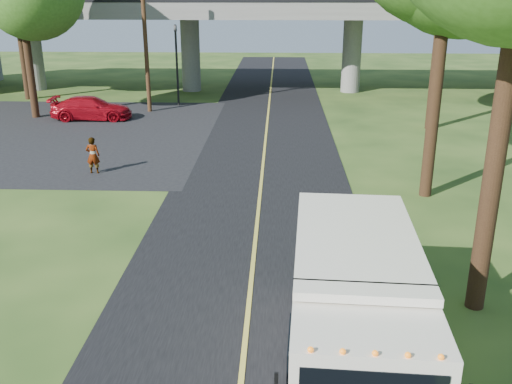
# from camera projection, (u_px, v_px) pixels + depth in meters

# --- Properties ---
(ground) EXTENTS (120.00, 120.00, 0.00)m
(ground) POSITION_uv_depth(u_px,v_px,m) (247.00, 324.00, 13.18)
(ground) COLOR #243F16
(ground) RESTS_ON ground
(road) EXTENTS (7.00, 90.00, 0.02)m
(road) POSITION_uv_depth(u_px,v_px,m) (261.00, 184.00, 22.59)
(road) COLOR black
(road) RESTS_ON ground
(parking_lot) EXTENTS (16.00, 18.00, 0.01)m
(parking_lot) POSITION_uv_depth(u_px,v_px,m) (61.00, 134.00, 30.55)
(parking_lot) COLOR black
(parking_lot) RESTS_ON ground
(lane_line) EXTENTS (0.12, 90.00, 0.01)m
(lane_line) POSITION_uv_depth(u_px,v_px,m) (261.00, 184.00, 22.58)
(lane_line) COLOR gold
(lane_line) RESTS_ON road
(overpass) EXTENTS (54.00, 10.00, 7.30)m
(overpass) POSITION_uv_depth(u_px,v_px,m) (271.00, 29.00, 41.77)
(overpass) COLOR slate
(overpass) RESTS_ON ground
(traffic_signal) EXTENTS (0.18, 0.22, 5.20)m
(traffic_signal) POSITION_uv_depth(u_px,v_px,m) (177.00, 57.00, 36.81)
(traffic_signal) COLOR black
(traffic_signal) RESTS_ON ground
(utility_pole) EXTENTS (1.60, 0.26, 9.00)m
(utility_pole) POSITION_uv_depth(u_px,v_px,m) (145.00, 37.00, 34.52)
(utility_pole) COLOR #472D19
(utility_pole) RESTS_ON ground
(step_van) EXTENTS (2.75, 6.66, 2.75)m
(step_van) POSITION_uv_depth(u_px,v_px,m) (355.00, 307.00, 11.04)
(step_van) COLOR silver
(step_van) RESTS_ON ground
(red_sedan) EXTENTS (4.75, 2.11, 1.36)m
(red_sedan) POSITION_uv_depth(u_px,v_px,m) (91.00, 108.00, 33.64)
(red_sedan) COLOR #9C0914
(red_sedan) RESTS_ON ground
(pedestrian) EXTENTS (0.57, 0.38, 1.56)m
(pedestrian) POSITION_uv_depth(u_px,v_px,m) (93.00, 155.00, 23.69)
(pedestrian) COLOR gray
(pedestrian) RESTS_ON ground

